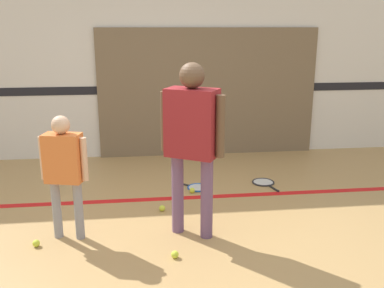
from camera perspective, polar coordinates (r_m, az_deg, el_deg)
name	(u,v)px	position (r m, az deg, el deg)	size (l,w,h in m)	color
ground_plane	(175,238)	(4.16, -2.26, -12.38)	(16.00, 16.00, 0.00)	tan
wall_back	(159,51)	(6.47, -4.45, 12.32)	(16.00, 0.07, 3.20)	silver
wall_panel	(208,93)	(6.55, 2.20, 6.83)	(3.32, 0.05, 1.93)	#756047
floor_stripe	(168,198)	(5.03, -3.15, -7.26)	(14.40, 0.10, 0.01)	red
person_instructor	(192,132)	(3.87, 0.00, 1.60)	(0.55, 0.45, 1.64)	#6B4C70
person_student_left	(64,164)	(4.05, -16.71, -2.62)	(0.44, 0.25, 1.18)	gray
racket_spare_on_floor	(197,187)	(5.33, 0.65, -5.78)	(0.49, 0.43, 0.03)	blue
racket_second_spare	(264,183)	(5.56, 9.57, -5.10)	(0.36, 0.52, 0.03)	#28282D
tennis_ball_near_instructor	(175,254)	(3.82, -2.29, -14.51)	(0.07, 0.07, 0.07)	#CCE038
tennis_ball_by_spare_racket	(192,190)	(5.17, 0.02, -6.20)	(0.07, 0.07, 0.07)	#CCE038
tennis_ball_stray_left	(36,243)	(4.23, -20.06, -12.33)	(0.07, 0.07, 0.07)	#CCE038
tennis_ball_stray_right	(162,208)	(4.70, -4.01, -8.54)	(0.07, 0.07, 0.07)	#CCE038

